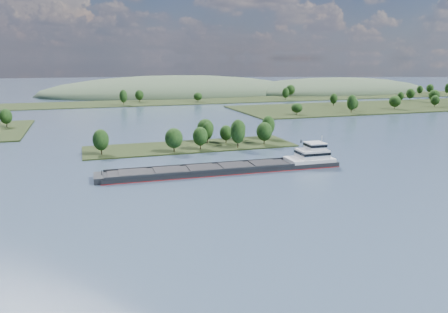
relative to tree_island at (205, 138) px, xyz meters
name	(u,v)px	position (x,y,z in m)	size (l,w,h in m)	color
ground	(231,179)	(-6.58, -58.95, -4.08)	(1800.00, 1800.00, 0.00)	#394963
tree_island	(205,138)	(0.00, 0.00, 0.00)	(100.00, 30.33, 14.69)	black
right_bank	(411,105)	(224.93, 120.62, -3.06)	(320.00, 90.00, 15.65)	black
back_shoreline	(144,102)	(1.34, 220.82, -3.41)	(900.00, 60.00, 15.61)	black
hill_east	(335,92)	(253.42, 291.05, -4.08)	(260.00, 140.00, 36.00)	#394C34
hill_west	(176,94)	(53.42, 321.05, -4.08)	(320.00, 160.00, 44.00)	#394C34
cargo_barge	(239,167)	(0.14, -48.56, -2.49)	(93.04, 13.84, 12.55)	black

